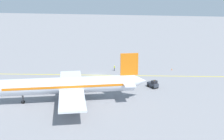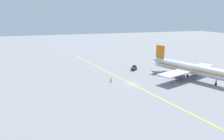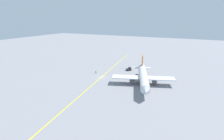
{
  "view_description": "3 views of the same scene",
  "coord_description": "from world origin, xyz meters",
  "px_view_note": "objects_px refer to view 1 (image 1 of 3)",
  "views": [
    {
      "loc": [
        -84.57,
        -21.05,
        24.79
      ],
      "look_at": [
        -3.33,
        -5.33,
        2.69
      ],
      "focal_mm": 50.0,
      "sensor_mm": 36.0,
      "label": 1
    },
    {
      "loc": [
        28.85,
        63.31,
        22.18
      ],
      "look_at": [
        5.07,
        -5.56,
        3.86
      ],
      "focal_mm": 35.0,
      "sensor_mm": 36.0,
      "label": 2
    },
    {
      "loc": [
        -41.84,
        73.65,
        29.16
      ],
      "look_at": [
        -5.68,
        -0.66,
        4.34
      ],
      "focal_mm": 28.0,
      "sensor_mm": 36.0,
      "label": 3
    }
  ],
  "objects_px": {
    "ground_crew_worker": "(114,68)",
    "traffic_cone_near_nose": "(172,69)",
    "baggage_tug_dark": "(153,84)",
    "traffic_cone_mid_apron": "(76,88)",
    "airplane_at_gate": "(69,86)"
  },
  "relations": [
    {
      "from": "airplane_at_gate",
      "to": "ground_crew_worker",
      "type": "relative_size",
      "value": 20.54
    },
    {
      "from": "traffic_cone_mid_apron",
      "to": "ground_crew_worker",
      "type": "bearing_deg",
      "value": -17.42
    },
    {
      "from": "baggage_tug_dark",
      "to": "traffic_cone_near_nose",
      "type": "distance_m",
      "value": 19.02
    },
    {
      "from": "baggage_tug_dark",
      "to": "traffic_cone_mid_apron",
      "type": "xyz_separation_m",
      "value": [
        -5.25,
        18.83,
        -0.63
      ]
    },
    {
      "from": "baggage_tug_dark",
      "to": "ground_crew_worker",
      "type": "height_order",
      "value": "baggage_tug_dark"
    },
    {
      "from": "ground_crew_worker",
      "to": "traffic_cone_mid_apron",
      "type": "height_order",
      "value": "ground_crew_worker"
    },
    {
      "from": "baggage_tug_dark",
      "to": "traffic_cone_mid_apron",
      "type": "height_order",
      "value": "baggage_tug_dark"
    },
    {
      "from": "traffic_cone_mid_apron",
      "to": "baggage_tug_dark",
      "type": "bearing_deg",
      "value": -74.41
    },
    {
      "from": "ground_crew_worker",
      "to": "traffic_cone_near_nose",
      "type": "xyz_separation_m",
      "value": [
        4.07,
        -17.24,
        -0.63
      ]
    },
    {
      "from": "ground_crew_worker",
      "to": "traffic_cone_near_nose",
      "type": "bearing_deg",
      "value": -76.7
    },
    {
      "from": "baggage_tug_dark",
      "to": "traffic_cone_near_nose",
      "type": "xyz_separation_m",
      "value": [
        18.45,
        -4.57,
        -0.63
      ]
    },
    {
      "from": "airplane_at_gate",
      "to": "traffic_cone_near_nose",
      "type": "bearing_deg",
      "value": -34.93
    },
    {
      "from": "ground_crew_worker",
      "to": "traffic_cone_mid_apron",
      "type": "bearing_deg",
      "value": 162.58
    },
    {
      "from": "baggage_tug_dark",
      "to": "traffic_cone_near_nose",
      "type": "height_order",
      "value": "baggage_tug_dark"
    },
    {
      "from": "airplane_at_gate",
      "to": "traffic_cone_mid_apron",
      "type": "height_order",
      "value": "airplane_at_gate"
    }
  ]
}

